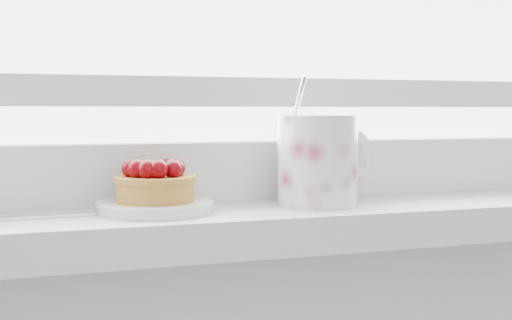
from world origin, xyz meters
name	(u,v)px	position (x,y,z in m)	size (l,w,h in m)	color
saucer	(155,207)	(-0.09, 1.89, 0.95)	(0.12, 0.12, 0.01)	silver
raspberry_tart	(155,182)	(-0.09, 1.89, 0.97)	(0.09, 0.09, 0.05)	#985F21
floral_mug	(320,158)	(0.10, 1.88, 0.99)	(0.14, 0.11, 0.15)	silver
fork	(95,214)	(-0.15, 1.89, 0.94)	(0.18, 0.03, 0.00)	silver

